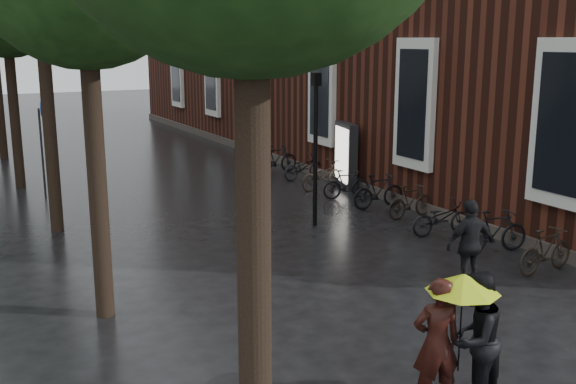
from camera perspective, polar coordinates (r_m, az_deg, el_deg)
brick_building at (r=29.26m, az=7.62°, el=15.13°), size 10.20×33.20×12.00m
person_burgundy at (r=9.20m, az=12.46°, el=-12.37°), size 0.75×0.60×1.80m
person_black at (r=9.39m, az=15.52°, el=-11.88°), size 1.07×0.95×1.84m
lime_umbrella at (r=9.00m, az=14.61°, el=-7.46°), size 0.97×0.97×1.43m
pedestrian_walking at (r=13.52m, az=15.16°, el=-4.30°), size 1.08×0.54×1.78m
parked_bicycles at (r=19.62m, az=7.06°, el=0.09°), size 2.06×12.71×1.03m
ad_lightbox at (r=21.91m, az=4.90°, el=3.09°), size 0.32×1.42×2.14m
lamp_post at (r=17.17m, az=2.35°, el=4.88°), size 0.20×0.20×3.95m
cycle_sign at (r=21.86m, az=-20.09°, el=4.73°), size 0.16×0.54×2.99m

